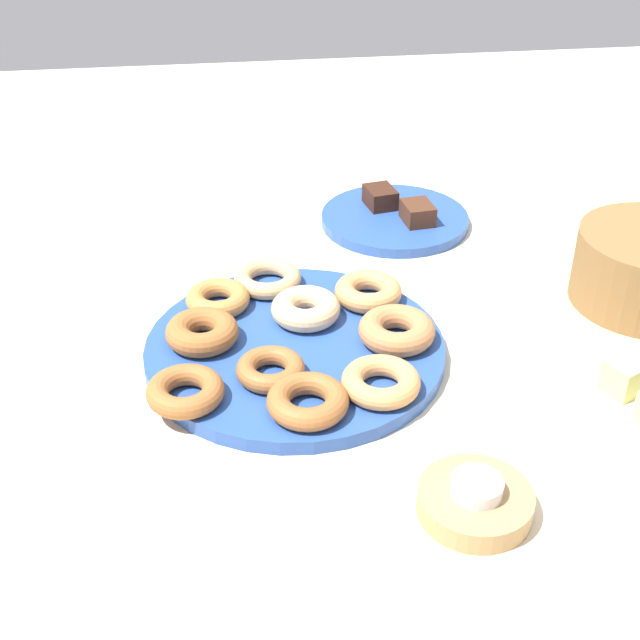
% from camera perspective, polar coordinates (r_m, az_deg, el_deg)
% --- Properties ---
extents(ground_plane, '(2.40, 2.40, 0.00)m').
position_cam_1_polar(ground_plane, '(1.02, -1.67, -2.36)').
color(ground_plane, beige).
extents(donut_plate, '(0.35, 0.35, 0.02)m').
position_cam_1_polar(donut_plate, '(1.02, -1.68, -1.96)').
color(donut_plate, '#284C9E').
rests_on(donut_plate, ground_plane).
extents(donut_0, '(0.09, 0.09, 0.02)m').
position_cam_1_polar(donut_0, '(0.95, -3.31, -3.29)').
color(donut_0, '#995B2D').
rests_on(donut_0, donut_plate).
extents(donut_1, '(0.09, 0.09, 0.02)m').
position_cam_1_polar(donut_1, '(1.08, -6.81, 1.41)').
color(donut_1, '#BC7A3D').
rests_on(donut_1, donut_plate).
extents(donut_2, '(0.11, 0.11, 0.02)m').
position_cam_1_polar(donut_2, '(0.93, 4.07, -4.12)').
color(donut_2, tan).
rests_on(donut_2, donut_plate).
extents(donut_3, '(0.13, 0.13, 0.03)m').
position_cam_1_polar(donut_3, '(1.01, 5.12, -0.68)').
color(donut_3, '#B27547').
rests_on(donut_3, donut_plate).
extents(donut_4, '(0.12, 0.12, 0.03)m').
position_cam_1_polar(donut_4, '(1.05, -0.96, 0.77)').
color(donut_4, '#EABC84').
rests_on(donut_4, donut_plate).
extents(donut_5, '(0.09, 0.09, 0.03)m').
position_cam_1_polar(donut_5, '(0.90, -0.58, -5.38)').
color(donut_5, '#995B2D').
rests_on(donut_5, donut_plate).
extents(donut_6, '(0.12, 0.12, 0.03)m').
position_cam_1_polar(donut_6, '(1.09, 3.22, 1.92)').
color(donut_6, tan).
rests_on(donut_6, donut_plate).
extents(donut_7, '(0.12, 0.12, 0.03)m').
position_cam_1_polar(donut_7, '(1.01, -7.84, -0.78)').
color(donut_7, '#995B2D').
rests_on(donut_7, donut_plate).
extents(donut_8, '(0.12, 0.12, 0.02)m').
position_cam_1_polar(donut_8, '(0.93, -8.95, -4.69)').
color(donut_8, '#995B2D').
rests_on(donut_8, donut_plate).
extents(donut_9, '(0.09, 0.09, 0.02)m').
position_cam_1_polar(donut_9, '(1.12, -3.50, 2.77)').
color(donut_9, tan).
rests_on(donut_9, donut_plate).
extents(cake_plate, '(0.22, 0.22, 0.02)m').
position_cam_1_polar(cake_plate, '(1.32, 4.98, 6.69)').
color(cake_plate, '#284C9E').
rests_on(cake_plate, ground_plane).
extents(brownie_near, '(0.06, 0.05, 0.03)m').
position_cam_1_polar(brownie_near, '(1.34, 4.02, 8.15)').
color(brownie_near, '#381E14').
rests_on(brownie_near, cake_plate).
extents(brownie_far, '(0.06, 0.05, 0.03)m').
position_cam_1_polar(brownie_far, '(1.29, 6.51, 7.09)').
color(brownie_far, '#472819').
rests_on(brownie_far, cake_plate).
extents(candle_holder, '(0.11, 0.11, 0.02)m').
position_cam_1_polar(candle_holder, '(0.83, 10.25, -11.83)').
color(candle_holder, tan).
rests_on(candle_holder, ground_plane).
extents(tealight, '(0.05, 0.05, 0.01)m').
position_cam_1_polar(tealight, '(0.82, 10.38, -10.85)').
color(tealight, silver).
rests_on(tealight, candle_holder).
extents(fruit_bowl, '(0.17, 0.17, 0.04)m').
position_cam_1_polar(fruit_bowl, '(0.95, 19.83, -6.44)').
color(fruit_bowl, silver).
rests_on(fruit_bowl, ground_plane).
extents(melon_chunk_left, '(0.05, 0.05, 0.04)m').
position_cam_1_polar(melon_chunk_left, '(0.94, 19.54, -3.60)').
color(melon_chunk_left, '#DBD67A').
rests_on(melon_chunk_left, fruit_bowl).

